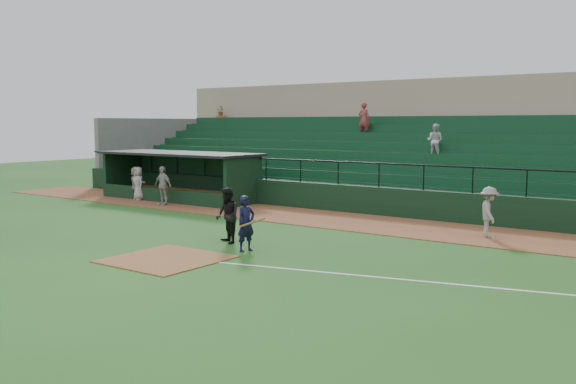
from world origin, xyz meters
The scene contains 12 objects.
ground centered at (0.00, 0.00, 0.00)m, with size 90.00×90.00×0.00m, color #21521A.
warning_track centered at (0.00, 8.00, 0.01)m, with size 40.00×4.00×0.03m, color brown.
home_plate_dirt centered at (0.00, -1.00, 0.01)m, with size 3.00×3.00×0.03m, color brown.
foul_line centered at (8.00, 1.20, 0.01)m, with size 18.00×0.09×0.01m, color white.
stadium_structure centered at (0.00, 16.46, 2.30)m, with size 38.00×13.08×6.40m.
dugout centered at (-9.75, 9.56, 1.33)m, with size 8.90×3.20×2.42m.
batter_at_plate centered at (1.14, 1.21, 0.86)m, with size 1.06×0.72×1.71m.
umpire centered at (-0.16, 1.85, 0.91)m, with size 0.88×0.69×1.82m, color black.
runner centered at (6.43, 7.73, 0.89)m, with size 1.11×0.64×1.72m, color gray.
dugout_player_a centered at (-8.74, 7.04, 0.95)m, with size 1.08×0.45×1.84m, color #ACA6A1.
dugout_player_b centered at (-11.19, 7.69, 0.87)m, with size 0.82×0.53×1.68m, color #A9A39E.
dugout_player_c centered at (-11.53, 7.81, 0.86)m, with size 1.55×0.49×1.67m, color #AAA49F.
Camera 1 is at (12.88, -13.03, 3.87)m, focal length 38.38 mm.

